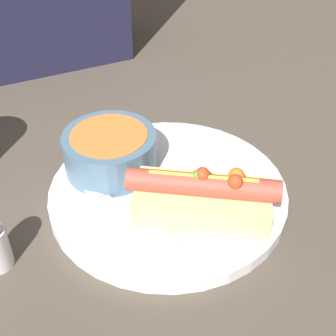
# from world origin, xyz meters

# --- Properties ---
(ground_plane) EXTENTS (4.00, 4.00, 0.00)m
(ground_plane) POSITION_xyz_m (0.00, 0.00, 0.00)
(ground_plane) COLOR #4C4238
(dinner_plate) EXTENTS (0.29, 0.29, 0.02)m
(dinner_plate) POSITION_xyz_m (0.00, 0.00, 0.01)
(dinner_plate) COLOR white
(dinner_plate) RESTS_ON ground_plane
(hot_dog) EXTENTS (0.16, 0.14, 0.06)m
(hot_dog) POSITION_xyz_m (0.02, -0.06, 0.04)
(hot_dog) COLOR #E5C17F
(hot_dog) RESTS_ON dinner_plate
(soup_bowl) EXTENTS (0.12, 0.12, 0.05)m
(soup_bowl) POSITION_xyz_m (-0.05, 0.07, 0.04)
(soup_bowl) COLOR slate
(soup_bowl) RESTS_ON dinner_plate
(spoon) EXTENTS (0.07, 0.14, 0.01)m
(spoon) POSITION_xyz_m (-0.07, 0.01, 0.02)
(spoon) COLOR #B7B7BC
(spoon) RESTS_ON dinner_plate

